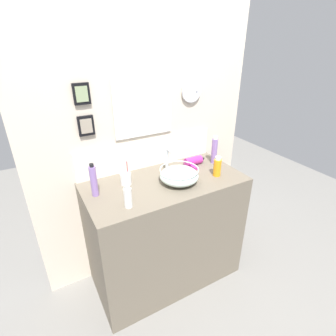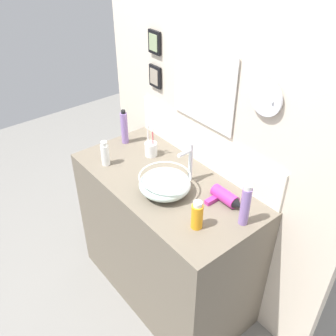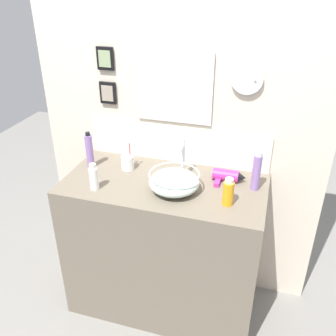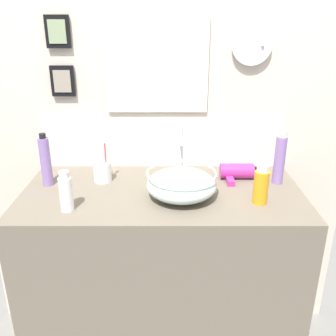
{
  "view_description": "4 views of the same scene",
  "coord_description": "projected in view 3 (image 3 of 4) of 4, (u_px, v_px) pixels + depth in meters",
  "views": [
    {
      "loc": [
        -0.79,
        -1.45,
        1.86
      ],
      "look_at": [
        0.02,
        0.0,
        1.03
      ],
      "focal_mm": 28.0,
      "sensor_mm": 36.0,
      "label": 1
    },
    {
      "loc": [
        1.31,
        -1.04,
        2.19
      ],
      "look_at": [
        0.02,
        0.0,
        1.03
      ],
      "focal_mm": 40.0,
      "sensor_mm": 36.0,
      "label": 2
    },
    {
      "loc": [
        0.55,
        -1.75,
        2.02
      ],
      "look_at": [
        0.02,
        0.0,
        1.03
      ],
      "focal_mm": 40.0,
      "sensor_mm": 36.0,
      "label": 3
    },
    {
      "loc": [
        0.02,
        -1.41,
        1.59
      ],
      "look_at": [
        0.02,
        0.0,
        1.03
      ],
      "focal_mm": 40.0,
      "sensor_mm": 36.0,
      "label": 4
    }
  ],
  "objects": [
    {
      "name": "shampoo_bottle",
      "position": [
        90.0,
        151.0,
        2.26
      ],
      "size": [
        0.04,
        0.04,
        0.23
      ],
      "color": "#8C6BB2",
      "rests_on": "vanity_counter"
    },
    {
      "name": "toothbrush_cup",
      "position": [
        128.0,
        162.0,
        2.26
      ],
      "size": [
        0.08,
        0.08,
        0.21
      ],
      "color": "white",
      "rests_on": "vanity_counter"
    },
    {
      "name": "lotion_bottle",
      "position": [
        228.0,
        192.0,
        1.91
      ],
      "size": [
        0.06,
        0.06,
        0.15
      ],
      "color": "orange",
      "rests_on": "vanity_counter"
    },
    {
      "name": "back_panel",
      "position": [
        179.0,
        111.0,
        2.25
      ],
      "size": [
        1.8,
        0.09,
        2.5
      ],
      "color": "beige",
      "rests_on": "ground"
    },
    {
      "name": "faucet",
      "position": [
        182.0,
        156.0,
        2.14
      ],
      "size": [
        0.02,
        0.1,
        0.24
      ],
      "color": "silver",
      "rests_on": "vanity_counter"
    },
    {
      "name": "ground_plane",
      "position": [
        165.0,
        298.0,
        2.58
      ],
      "size": [
        6.0,
        6.0,
        0.0
      ],
      "primitive_type": "plane",
      "color": "gray"
    },
    {
      "name": "soap_dispenser",
      "position": [
        94.0,
        177.0,
        2.05
      ],
      "size": [
        0.05,
        0.05,
        0.15
      ],
      "color": "white",
      "rests_on": "vanity_counter"
    },
    {
      "name": "hair_drier",
      "position": [
        228.0,
        176.0,
        2.14
      ],
      "size": [
        0.19,
        0.13,
        0.07
      ],
      "color": "#B22D8C",
      "rests_on": "vanity_counter"
    },
    {
      "name": "vanity_counter",
      "position": [
        164.0,
        246.0,
        2.36
      ],
      "size": [
        1.16,
        0.58,
        0.93
      ],
      "primitive_type": "cube",
      "color": "#6B6051",
      "rests_on": "ground"
    },
    {
      "name": "glass_bowl_sink",
      "position": [
        174.0,
        182.0,
        2.04
      ],
      "size": [
        0.28,
        0.28,
        0.11
      ],
      "color": "silver",
      "rests_on": "vanity_counter"
    },
    {
      "name": "spray_bottle",
      "position": [
        257.0,
        171.0,
        2.03
      ],
      "size": [
        0.05,
        0.05,
        0.23
      ],
      "color": "#8C6BB2",
      "rests_on": "vanity_counter"
    }
  ]
}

